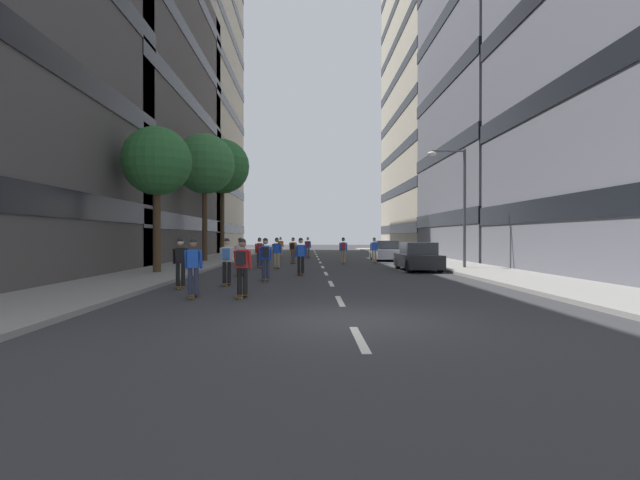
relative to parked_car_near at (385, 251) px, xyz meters
name	(u,v)px	position (x,y,z in m)	size (l,w,h in m)	color
ground_plane	(320,262)	(-5.02, -1.66, -0.70)	(143.30, 143.30, 0.00)	#333335
sidewalk_left	(215,259)	(-13.14, 1.33, -0.63)	(3.79, 65.68, 0.14)	gray
sidewalk_right	(421,259)	(3.10, 1.33, -0.63)	(3.79, 65.68, 0.14)	gray
lane_markings	(319,261)	(-5.02, -0.04, -0.70)	(0.16, 57.20, 0.01)	silver
building_left_mid	(96,108)	(-22.81, 2.39, 11.36)	(15.65, 23.73, 23.95)	#4C4744
building_left_far	(168,97)	(-22.81, 22.20, 18.07)	(15.65, 20.49, 37.35)	#BCB29E
building_right_mid	(536,93)	(12.76, 2.39, 12.88)	(15.65, 16.98, 26.97)	slate
building_right_far	(459,101)	(12.76, 22.20, 17.84)	(15.65, 22.91, 36.90)	#B2A893
parked_car_near	(385,251)	(0.00, 0.00, 0.00)	(1.82, 4.40, 1.52)	#B2B7BF
parked_car_mid	(418,258)	(0.00, -10.67, 0.00)	(1.82, 4.40, 1.52)	black
street_tree_near	(157,162)	(-13.14, -13.10, 4.70)	(3.28, 3.28, 6.95)	#4C3823
street_tree_mid	(222,167)	(-13.14, 4.42, 7.04)	(4.59, 4.59, 9.93)	#4C3823
street_tree_far	(205,164)	(-13.14, -2.46, 6.20)	(4.21, 4.21, 8.91)	#4C3823
streetlamp_right	(458,195)	(2.35, -10.09, 3.44)	(2.13, 0.30, 6.50)	#3F3F44
skater_0	(281,246)	(-8.35, 6.84, 0.29)	(0.55, 0.92, 1.78)	brown
skater_1	(193,265)	(-9.37, -21.68, 0.29)	(0.54, 0.91, 1.78)	brown
skater_2	(374,249)	(-1.35, -3.61, 0.29)	(0.54, 0.91, 1.78)	brown
skater_3	(277,251)	(-7.68, -8.92, 0.29)	(0.56, 0.92, 1.78)	brown
skater_4	(301,254)	(-6.25, -13.52, 0.29)	(0.56, 0.92, 1.78)	brown
skater_5	(293,249)	(-6.90, -3.97, 0.32)	(0.57, 0.92, 1.78)	brown
skater_6	(266,256)	(-7.67, -16.44, 0.32)	(0.55, 0.92, 1.78)	brown
skater_7	(240,255)	(-9.05, -13.99, 0.29)	(0.57, 0.92, 1.78)	brown
skater_8	(308,246)	(-5.90, 4.36, 0.32)	(0.57, 0.92, 1.78)	brown
skater_9	(242,264)	(-7.90, -21.74, 0.32)	(0.56, 0.92, 1.78)	brown
skater_10	(260,250)	(-8.75, -8.00, 0.32)	(0.54, 0.90, 1.78)	brown
skater_11	(227,259)	(-8.95, -18.24, 0.32)	(0.53, 0.90, 1.78)	brown
skater_12	(180,261)	(-10.42, -19.14, 0.29)	(0.56, 0.92, 1.78)	brown
skater_13	(343,249)	(-3.53, -4.22, 0.32)	(0.55, 0.92, 1.78)	brown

